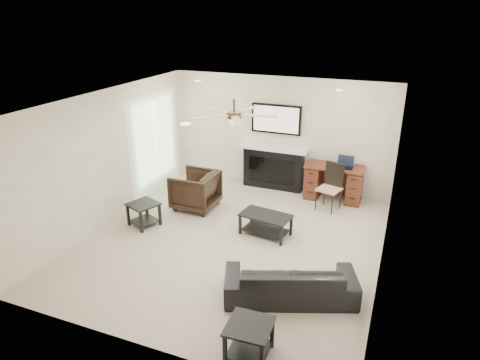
% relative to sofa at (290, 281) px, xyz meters
% --- Properties ---
extents(room_shell, '(5.50, 5.54, 2.52)m').
position_rel_sofa_xyz_m(room_shell, '(-1.18, 1.25, 1.41)').
color(room_shell, '#BDAD98').
rests_on(room_shell, ground).
extents(sofa, '(1.98, 1.33, 0.54)m').
position_rel_sofa_xyz_m(sofa, '(0.00, 0.00, 0.00)').
color(sofa, black).
rests_on(sofa, ground).
extents(armchair, '(0.86, 0.84, 0.77)m').
position_rel_sofa_xyz_m(armchair, '(-2.60, 2.15, 0.12)').
color(armchair, black).
rests_on(armchair, ground).
extents(coffee_table, '(0.96, 0.63, 0.40)m').
position_rel_sofa_xyz_m(coffee_table, '(-0.90, 1.60, -0.07)').
color(coffee_table, black).
rests_on(coffee_table, ground).
extents(end_table_near, '(0.54, 0.54, 0.45)m').
position_rel_sofa_xyz_m(end_table_near, '(-0.15, -1.25, -0.04)').
color(end_table_near, black).
rests_on(end_table_near, ground).
extents(end_table_left, '(0.65, 0.65, 0.45)m').
position_rel_sofa_xyz_m(end_table_left, '(-3.15, 1.10, -0.04)').
color(end_table_left, black).
rests_on(end_table_left, ground).
extents(fireplace_unit, '(1.52, 0.34, 1.91)m').
position_rel_sofa_xyz_m(fireplace_unit, '(-1.44, 3.75, 0.69)').
color(fireplace_unit, black).
rests_on(fireplace_unit, ground).
extents(desk, '(1.22, 0.56, 0.76)m').
position_rel_sofa_xyz_m(desk, '(-0.05, 3.61, 0.11)').
color(desk, '#412310').
rests_on(desk, ground).
extents(desk_chair, '(0.53, 0.54, 0.97)m').
position_rel_sofa_xyz_m(desk_chair, '(-0.05, 3.06, 0.22)').
color(desk_chair, black).
rests_on(desk_chair, ground).
extents(laptop, '(0.33, 0.24, 0.23)m').
position_rel_sofa_xyz_m(laptop, '(0.15, 3.59, 0.61)').
color(laptop, black).
rests_on(laptop, desk).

